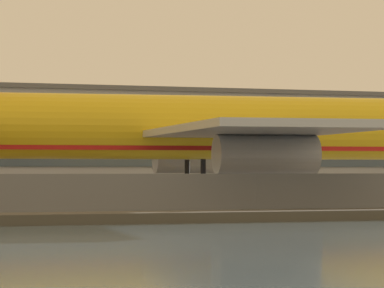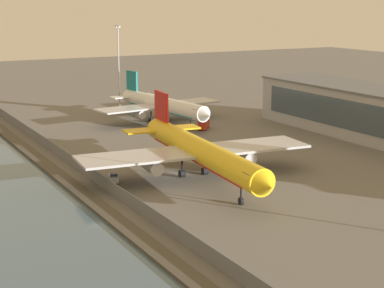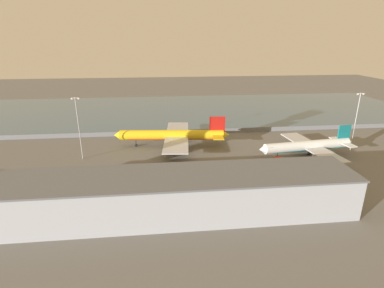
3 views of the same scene
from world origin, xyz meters
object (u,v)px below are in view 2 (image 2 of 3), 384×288
cargo_jet_yellow (199,151)px  passenger_jet_white_teal (162,105)px  apron_light_mast_apron_east (119,64)px  baggage_tug (114,178)px  ops_van (204,124)px

cargo_jet_yellow → passenger_jet_white_teal: size_ratio=1.22×
cargo_jet_yellow → apron_light_mast_apron_east: apron_light_mast_apron_east is taller
baggage_tug → ops_van: 51.90m
ops_van → passenger_jet_white_teal: bearing=-158.4°
passenger_jet_white_teal → apron_light_mast_apron_east: apron_light_mast_apron_east is taller
baggage_tug → apron_light_mast_apron_east: size_ratio=0.14×
cargo_jet_yellow → ops_van: bearing=149.4°
baggage_tug → apron_light_mast_apron_east: bearing=157.0°
apron_light_mast_apron_east → passenger_jet_white_teal: bearing=9.9°
cargo_jet_yellow → apron_light_mast_apron_east: bearing=168.8°
cargo_jet_yellow → ops_van: 46.75m
cargo_jet_yellow → baggage_tug: size_ratio=14.52×
ops_van → baggage_tug: bearing=-47.7°
passenger_jet_white_teal → cargo_jet_yellow: bearing=-18.9°
cargo_jet_yellow → passenger_jet_white_teal: cargo_jet_yellow is taller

